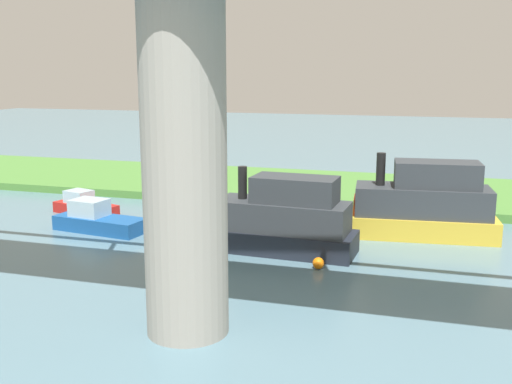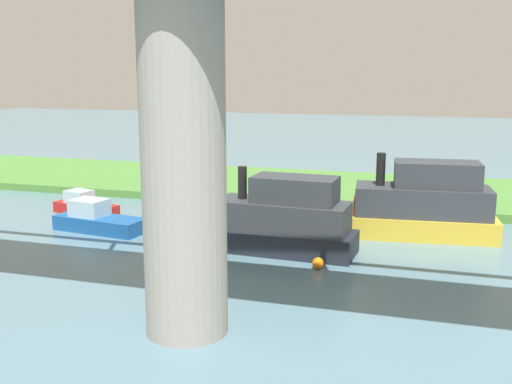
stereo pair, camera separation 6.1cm
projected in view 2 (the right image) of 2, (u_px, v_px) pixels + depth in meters
ground_plane at (260, 207)px, 37.47m from camera, size 160.00×160.00×0.00m
grassy_bank at (284, 186)px, 43.04m from camera, size 80.00×12.00×0.50m
bridge_pylon at (184, 166)px, 18.65m from camera, size 2.64×2.64×10.83m
person_on_bank at (210, 177)px, 40.97m from camera, size 0.45×0.45×1.39m
mooring_post at (338, 194)px, 37.06m from camera, size 0.20×0.20×0.72m
pontoon_yellow at (279, 221)px, 28.15m from camera, size 7.78×2.91×3.92m
skiff_small at (215, 215)px, 33.18m from camera, size 4.89×2.45×1.56m
motorboat_white at (418, 206)px, 30.68m from camera, size 8.52×3.57×4.23m
houseboat_blue at (84, 206)px, 35.71m from camera, size 4.33×2.51×1.36m
motorboat_red at (97, 220)px, 31.90m from camera, size 5.13×2.43×1.65m
marker_buoy at (318, 263)px, 25.82m from camera, size 0.50×0.50×0.50m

